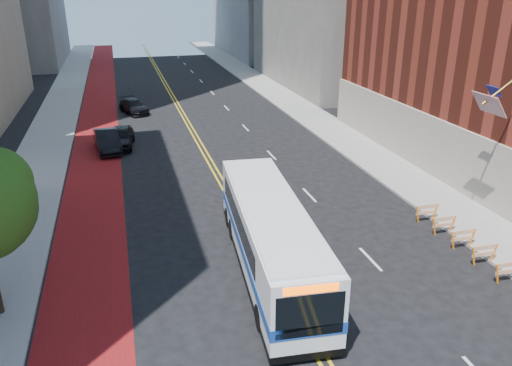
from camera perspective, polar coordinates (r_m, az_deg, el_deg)
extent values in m
plane|color=black|center=(18.38, 8.02, -19.90)|extent=(160.00, 160.00, 0.00)
cube|color=gray|center=(44.52, -22.73, 4.39)|extent=(4.00, 140.00, 0.15)
cube|color=gray|center=(47.61, 7.27, 6.99)|extent=(4.00, 140.00, 0.15)
cube|color=#650E0E|center=(44.18, -17.71, 4.84)|extent=(3.60, 140.00, 0.01)
cube|color=gold|center=(44.50, -7.47, 5.83)|extent=(0.14, 140.00, 0.01)
cube|color=gold|center=(44.55, -7.01, 5.87)|extent=(0.14, 140.00, 0.01)
cube|color=silver|center=(24.55, 12.94, -8.47)|extent=(0.14, 2.20, 0.01)
cube|color=silver|center=(31.00, 6.12, -1.37)|extent=(0.14, 2.20, 0.01)
cube|color=silver|center=(38.05, 1.77, 3.22)|extent=(0.14, 2.20, 0.01)
cube|color=silver|center=(45.41, -1.22, 6.34)|extent=(0.14, 2.20, 0.01)
cube|color=silver|center=(52.96, -3.38, 8.57)|extent=(0.14, 2.20, 0.01)
cube|color=silver|center=(60.63, -5.02, 10.23)|extent=(0.14, 2.20, 0.01)
cube|color=silver|center=(68.37, -6.30, 11.51)|extent=(0.14, 2.20, 0.01)
cube|color=silver|center=(76.16, -7.33, 12.53)|extent=(0.14, 2.20, 0.01)
cube|color=silver|center=(84.00, -8.17, 13.35)|extent=(0.14, 2.20, 0.01)
cube|color=silver|center=(91.86, -8.87, 14.03)|extent=(0.14, 2.20, 0.01)
cube|color=silver|center=(99.74, -9.47, 14.61)|extent=(0.14, 2.20, 0.01)
cube|color=#9E9384|center=(33.15, 22.65, 2.27)|extent=(0.50, 36.00, 4.00)
cube|color=black|center=(34.23, 21.57, 1.42)|extent=(0.35, 2.80, 2.20)
cube|color=black|center=(39.71, 15.72, 4.86)|extent=(0.35, 2.80, 2.20)
cylinder|color=#A57F33|center=(28.02, 27.00, 10.15)|extent=(2.85, 0.12, 2.05)
cube|color=#B21419|center=(27.55, 25.07, 8.16)|extent=(0.75, 1.90, 1.05)
cube|color=navy|center=(28.13, 25.55, 9.48)|extent=(0.39, 0.85, 0.52)
cube|color=orange|center=(24.25, 25.84, -9.35)|extent=(0.32, 0.06, 0.99)
cube|color=orange|center=(24.40, 26.98, -8.28)|extent=(1.25, 0.05, 0.22)
cube|color=orange|center=(24.57, 26.84, -8.99)|extent=(1.25, 0.05, 0.18)
cube|color=orange|center=(25.24, 23.60, -7.70)|extent=(0.32, 0.06, 0.99)
cube|color=orange|center=(25.91, 25.53, -7.26)|extent=(0.32, 0.06, 0.99)
cube|color=orange|center=(25.39, 24.72, -6.69)|extent=(1.25, 0.05, 0.22)
cube|color=orange|center=(25.55, 24.59, -7.38)|extent=(1.25, 0.05, 0.18)
cube|color=orange|center=(26.29, 21.56, -6.17)|extent=(0.32, 0.06, 0.99)
cube|color=orange|center=(26.93, 23.45, -5.79)|extent=(0.32, 0.06, 0.99)
cube|color=orange|center=(26.43, 22.64, -5.21)|extent=(1.25, 0.05, 0.22)
cube|color=orange|center=(26.58, 22.53, -5.88)|extent=(1.25, 0.05, 0.18)
cube|color=orange|center=(27.38, 19.68, -4.75)|extent=(0.32, 0.06, 0.99)
cube|color=orange|center=(28.00, 21.54, -4.42)|extent=(0.32, 0.06, 0.99)
cube|color=orange|center=(27.52, 20.73, -3.84)|extent=(1.25, 0.05, 0.22)
cube|color=orange|center=(27.66, 20.63, -4.49)|extent=(1.25, 0.05, 0.18)
cube|color=orange|center=(28.52, 17.96, -3.44)|extent=(0.32, 0.06, 0.99)
cube|color=orange|center=(29.11, 19.78, -3.15)|extent=(0.32, 0.06, 0.99)
cube|color=orange|center=(28.65, 18.97, -2.57)|extent=(1.25, 0.05, 0.22)
cube|color=orange|center=(28.79, 18.89, -3.20)|extent=(1.25, 0.05, 0.18)
cube|color=white|center=(22.16, 1.66, -6.02)|extent=(3.68, 12.45, 2.92)
cube|color=#163D97|center=(22.37, 1.65, -7.00)|extent=(3.72, 12.50, 0.46)
cube|color=black|center=(22.65, 1.24, -3.98)|extent=(3.42, 8.79, 0.97)
cube|color=black|center=(17.03, 6.17, -14.79)|extent=(2.34, 0.30, 1.64)
cube|color=black|center=(27.44, -1.02, 0.67)|extent=(2.13, 0.28, 1.02)
cube|color=#FF5905|center=(16.44, 6.32, -11.95)|extent=(1.86, 0.24, 0.31)
cube|color=white|center=(21.49, 1.71, -2.46)|extent=(3.49, 11.83, 0.12)
cube|color=black|center=(22.88, 1.62, -9.24)|extent=(3.71, 12.49, 0.31)
cylinder|color=black|center=(19.40, 0.55, -15.11)|extent=(0.39, 1.05, 1.02)
cylinder|color=black|center=(19.92, 7.60, -14.21)|extent=(0.39, 1.05, 1.02)
cylinder|color=black|center=(25.58, -2.66, -5.29)|extent=(0.39, 1.05, 1.02)
cylinder|color=black|center=(25.97, 2.63, -4.83)|extent=(0.39, 1.05, 1.02)
cylinder|color=black|center=(26.88, -3.11, -3.87)|extent=(0.39, 1.05, 1.02)
cylinder|color=black|center=(27.26, 1.93, -3.47)|extent=(0.39, 1.05, 1.02)
imported|color=black|center=(41.23, -15.20, 5.10)|extent=(2.41, 4.89, 1.61)
imported|color=black|center=(40.53, -16.64, 4.65)|extent=(2.27, 5.02, 1.60)
imported|color=black|center=(52.06, -13.81, 8.50)|extent=(3.21, 5.00, 1.35)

